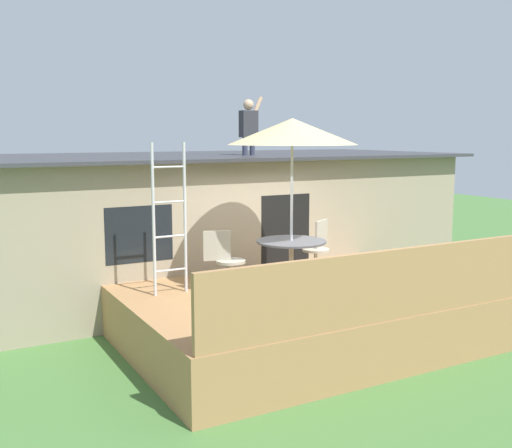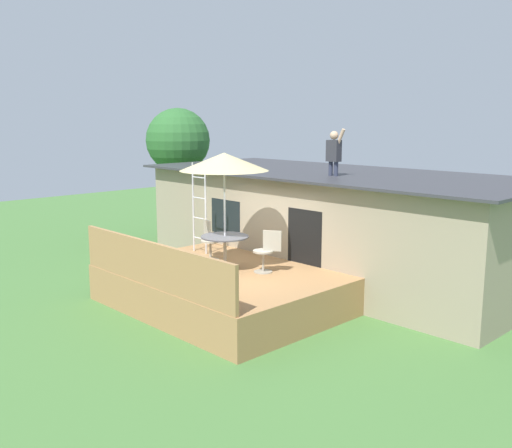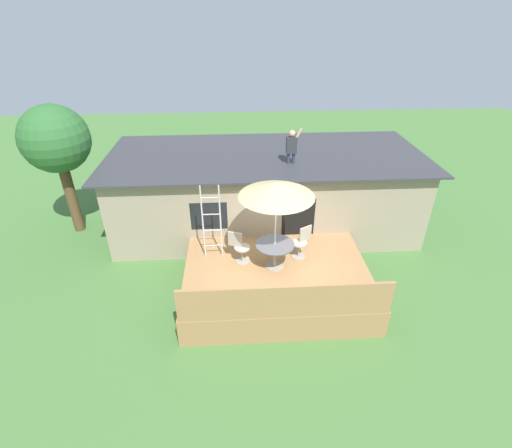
% 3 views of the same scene
% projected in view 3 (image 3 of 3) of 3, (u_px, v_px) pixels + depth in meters
% --- Properties ---
extents(ground_plane, '(40.00, 40.00, 0.00)m').
position_uv_depth(ground_plane, '(275.00, 289.00, 10.67)').
color(ground_plane, '#477538').
extents(house, '(10.50, 4.50, 2.72)m').
position_uv_depth(house, '(265.00, 191.00, 13.06)').
color(house, gray).
rests_on(house, ground).
extents(deck, '(5.00, 3.91, 0.80)m').
position_uv_depth(deck, '(276.00, 278.00, 10.47)').
color(deck, '#A87A4C').
rests_on(deck, ground).
extents(deck_railing, '(4.90, 0.08, 0.90)m').
position_uv_depth(deck_railing, '(286.00, 302.00, 8.40)').
color(deck_railing, '#A87A4C').
rests_on(deck_railing, deck).
extents(patio_table, '(1.04, 1.04, 0.74)m').
position_uv_depth(patio_table, '(275.00, 249.00, 9.96)').
color(patio_table, '#A59E8C').
rests_on(patio_table, deck).
extents(patio_umbrella, '(1.90, 1.90, 2.54)m').
position_uv_depth(patio_umbrella, '(277.00, 189.00, 9.05)').
color(patio_umbrella, silver).
rests_on(patio_umbrella, deck).
extents(step_ladder, '(0.52, 0.04, 2.20)m').
position_uv_depth(step_ladder, '(212.00, 222.00, 10.15)').
color(step_ladder, silver).
rests_on(step_ladder, deck).
extents(person_figure, '(0.47, 0.20, 1.11)m').
position_uv_depth(person_figure, '(292.00, 144.00, 11.36)').
color(person_figure, '#33384C').
rests_on(person_figure, house).
extents(patio_chair_left, '(0.60, 0.44, 0.92)m').
position_uv_depth(patio_chair_left, '(240.00, 247.00, 10.25)').
color(patio_chair_left, '#A59E8C').
rests_on(patio_chair_left, deck).
extents(patio_chair_right, '(0.58, 0.44, 0.92)m').
position_uv_depth(patio_chair_right, '(301.00, 242.00, 10.47)').
color(patio_chair_right, '#A59E8C').
rests_on(patio_chair_right, deck).
extents(backyard_tree, '(2.15, 2.15, 4.41)m').
position_uv_depth(backyard_tree, '(56.00, 141.00, 11.80)').
color(backyard_tree, brown).
rests_on(backyard_tree, ground).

